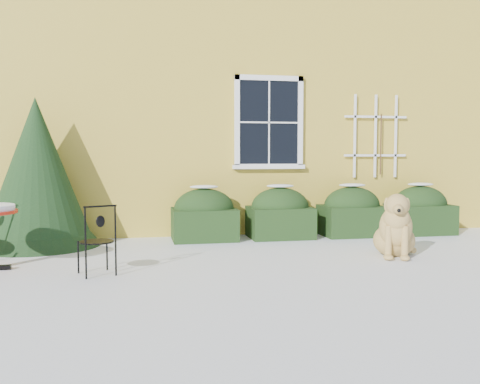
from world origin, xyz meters
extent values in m
plane|color=white|center=(0.00, 0.00, 0.00)|extent=(80.00, 80.00, 0.00)
cube|color=yellow|center=(0.00, 7.00, 3.00)|extent=(12.00, 8.00, 6.00)
cube|color=black|center=(0.90, 2.96, 1.98)|extent=(1.05, 0.03, 1.45)
cube|color=white|center=(0.90, 2.95, 2.75)|extent=(1.23, 0.06, 0.09)
cube|color=white|center=(0.90, 2.95, 1.21)|extent=(1.23, 0.06, 0.09)
cube|color=white|center=(0.33, 2.95, 1.98)|extent=(0.09, 0.06, 1.63)
cube|color=white|center=(1.47, 2.95, 1.98)|extent=(0.09, 0.06, 1.63)
cube|color=white|center=(0.90, 2.94, 1.98)|extent=(0.02, 0.02, 1.45)
cube|color=white|center=(0.90, 2.94, 1.98)|extent=(1.05, 0.02, 0.02)
cube|color=white|center=(0.90, 2.95, 1.20)|extent=(1.29, 0.14, 0.07)
cube|color=white|center=(2.50, 2.94, 1.75)|extent=(0.04, 0.03, 1.50)
cube|color=white|center=(2.90, 2.94, 1.75)|extent=(0.04, 0.03, 1.50)
cube|color=white|center=(3.30, 2.94, 1.75)|extent=(0.04, 0.03, 1.50)
cube|color=white|center=(2.90, 2.94, 1.40)|extent=(1.20, 0.03, 0.04)
cube|color=white|center=(2.90, 2.94, 2.10)|extent=(1.20, 0.03, 0.04)
cylinder|color=#472D19|center=(3.00, 2.92, 1.60)|extent=(0.02, 0.02, 1.10)
cube|color=black|center=(-0.30, 2.55, 0.26)|extent=(1.05, 0.80, 0.52)
ellipsoid|color=black|center=(-0.30, 2.55, 0.52)|extent=(1.00, 0.72, 0.67)
ellipsoid|color=white|center=(-0.30, 2.55, 0.88)|extent=(0.47, 0.32, 0.06)
cube|color=black|center=(1.00, 2.55, 0.26)|extent=(1.05, 0.80, 0.52)
ellipsoid|color=black|center=(1.00, 2.55, 0.52)|extent=(1.00, 0.72, 0.67)
ellipsoid|color=white|center=(1.00, 2.55, 0.88)|extent=(0.47, 0.32, 0.06)
cube|color=black|center=(2.30, 2.55, 0.26)|extent=(1.05, 0.80, 0.52)
ellipsoid|color=black|center=(2.30, 2.55, 0.52)|extent=(1.00, 0.72, 0.67)
ellipsoid|color=white|center=(2.30, 2.55, 0.88)|extent=(0.47, 0.32, 0.06)
cube|color=black|center=(3.60, 2.55, 0.26)|extent=(1.05, 0.80, 0.52)
ellipsoid|color=black|center=(3.60, 2.55, 0.52)|extent=(1.00, 0.72, 0.67)
ellipsoid|color=white|center=(3.60, 2.55, 0.88)|extent=(0.47, 0.32, 0.06)
cone|color=black|center=(-2.89, 2.46, 0.55)|extent=(1.89, 1.89, 1.09)
cone|color=black|center=(-2.89, 2.46, 1.14)|extent=(1.69, 1.69, 2.29)
cylinder|color=black|center=(-1.76, 0.47, 0.19)|extent=(0.02, 0.02, 0.39)
cylinder|color=black|center=(-2.09, 0.35, 0.19)|extent=(0.02, 0.02, 0.39)
cylinder|color=black|center=(-1.65, 0.14, 0.19)|extent=(0.02, 0.02, 0.39)
cylinder|color=black|center=(-1.97, 0.03, 0.19)|extent=(0.02, 0.02, 0.39)
cylinder|color=black|center=(-1.87, 0.25, 0.39)|extent=(0.40, 0.40, 0.02)
cylinder|color=black|center=(-1.65, 0.14, 0.61)|extent=(0.02, 0.02, 0.43)
cylinder|color=black|center=(-1.97, 0.03, 0.61)|extent=(0.02, 0.02, 0.43)
cylinder|color=black|center=(-1.81, 0.09, 0.82)|extent=(0.37, 0.15, 0.02)
ellipsoid|color=black|center=(-1.81, 0.09, 0.65)|extent=(0.11, 0.06, 0.14)
ellipsoid|color=tan|center=(2.15, 0.70, 0.21)|extent=(0.77, 0.80, 0.47)
ellipsoid|color=tan|center=(2.07, 0.50, 0.42)|extent=(0.56, 0.53, 0.58)
sphere|color=tan|center=(2.05, 0.44, 0.55)|extent=(0.36, 0.36, 0.36)
cylinder|color=tan|center=(1.92, 0.41, 0.23)|extent=(0.10, 0.10, 0.46)
cylinder|color=tan|center=(2.11, 0.33, 0.23)|extent=(0.10, 0.10, 0.46)
ellipsoid|color=tan|center=(1.90, 0.36, 0.04)|extent=(0.13, 0.16, 0.08)
ellipsoid|color=tan|center=(2.09, 0.28, 0.04)|extent=(0.13, 0.16, 0.08)
cylinder|color=tan|center=(2.04, 0.43, 0.61)|extent=(0.30, 0.32, 0.25)
sphere|color=tan|center=(2.02, 0.39, 0.74)|extent=(0.31, 0.31, 0.31)
ellipsoid|color=tan|center=(1.97, 0.26, 0.70)|extent=(0.22, 0.27, 0.13)
sphere|color=black|center=(1.93, 0.16, 0.69)|extent=(0.05, 0.05, 0.05)
ellipsoid|color=tan|center=(1.92, 0.47, 0.74)|extent=(0.11, 0.12, 0.19)
ellipsoid|color=tan|center=(2.16, 0.37, 0.74)|extent=(0.11, 0.12, 0.19)
cylinder|color=tan|center=(2.41, 0.84, 0.06)|extent=(0.13, 0.38, 0.08)
camera|label=1|loc=(-1.41, -6.18, 1.41)|focal=40.00mm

